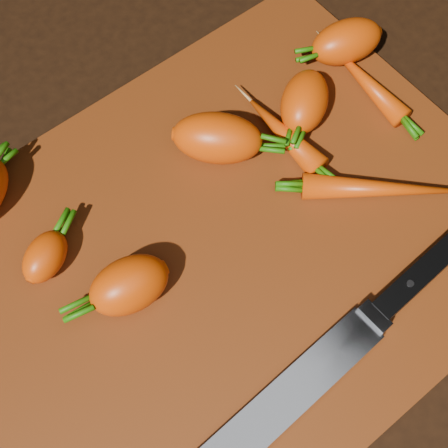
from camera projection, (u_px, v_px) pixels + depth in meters
ground at (231, 248)px, 0.57m from camera, size 2.00×2.00×0.01m
cutting_board at (231, 243)px, 0.56m from camera, size 0.50×0.40×0.01m
carrot_1 at (129, 285)px, 0.51m from camera, size 0.07×0.06×0.05m
carrot_2 at (217, 138)px, 0.57m from camera, size 0.09×0.09×0.05m
carrot_3 at (304, 102)px, 0.59m from camera, size 0.08×0.08×0.04m
carrot_4 at (45, 257)px, 0.53m from camera, size 0.06×0.05×0.03m
carrot_5 at (346, 42)px, 0.62m from camera, size 0.08×0.06×0.04m
carrot_6 at (366, 82)px, 0.61m from camera, size 0.03×0.11×0.02m
carrot_7 at (379, 189)px, 0.56m from camera, size 0.12×0.11×0.02m
carrot_8 at (284, 134)px, 0.58m from camera, size 0.03×0.10×0.03m
knife at (306, 381)px, 0.49m from camera, size 0.30×0.04×0.02m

